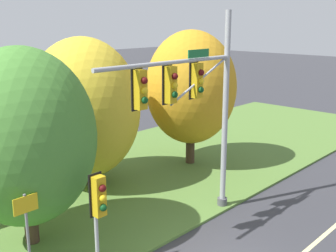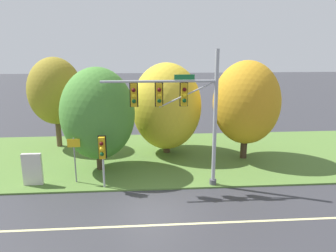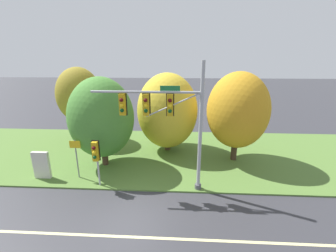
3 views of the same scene
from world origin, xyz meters
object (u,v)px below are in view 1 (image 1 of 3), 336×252
Objects in this scene: pedestrian_signal_near_kerb at (99,202)px; tree_mid_verge at (191,88)px; tree_behind_signpost at (84,109)px; route_sign_post at (27,226)px; traffic_signal_mast at (195,99)px; tree_left_of_mast at (24,138)px.

pedestrian_signal_near_kerb is 0.45× the size of tree_mid_verge.
tree_behind_signpost is at bearing 57.05° from pedestrian_signal_near_kerb.
tree_behind_signpost is at bearing 42.01° from route_sign_post.
traffic_signal_mast reaches higher than tree_left_of_mast.
tree_left_of_mast reaches higher than route_sign_post.
tree_mid_verge is at bearing 41.30° from traffic_signal_mast.
route_sign_post is (-6.17, 0.93, -2.92)m from traffic_signal_mast.
tree_mid_verge is (5.43, -1.71, 0.51)m from tree_behind_signpost.
pedestrian_signal_near_kerb is 10.62m from tree_mid_verge.
tree_mid_verge reaches higher than tree_left_of_mast.
route_sign_post is at bearing -119.82° from tree_left_of_mast.
pedestrian_signal_near_kerb is 3.45m from tree_left_of_mast.
tree_mid_verge is at bearing -17.47° from tree_behind_signpost.
route_sign_post is at bearing -137.99° from tree_behind_signpost.
tree_mid_verge reaches higher than route_sign_post.
tree_left_of_mast is (-0.57, 3.07, 1.47)m from pedestrian_signal_near_kerb.
tree_behind_signpost is 5.72m from tree_mid_verge.
pedestrian_signal_near_kerb is 1.14× the size of route_sign_post.
tree_behind_signpost is (5.77, 5.20, 1.75)m from route_sign_post.
tree_mid_verge is (5.03, 4.42, -0.67)m from traffic_signal_mast.
tree_mid_verge is (9.45, 4.50, 1.79)m from pedestrian_signal_near_kerb.
pedestrian_signal_near_kerb is at bearing -79.50° from tree_left_of_mast.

